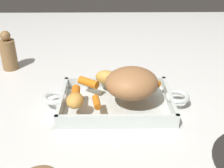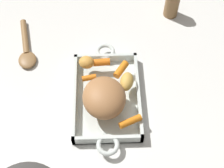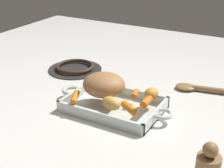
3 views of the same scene
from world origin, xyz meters
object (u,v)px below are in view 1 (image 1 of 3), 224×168
(baby_carrot_center_left, at_px, (76,93))
(potato_near_roast, at_px, (107,77))
(baby_carrot_northwest, at_px, (152,80))
(baby_carrot_northeast, at_px, (97,102))
(potato_golden_large, at_px, (75,101))
(baby_carrot_southwest, at_px, (88,83))
(roasting_dish, at_px, (116,102))
(pepper_mill, at_px, (8,53))
(pork_roast, at_px, (132,83))

(baby_carrot_center_left, xyz_separation_m, potato_near_roast, (-0.08, -0.07, 0.01))
(baby_carrot_northwest, bearing_deg, baby_carrot_northeast, 37.36)
(baby_carrot_center_left, xyz_separation_m, potato_golden_large, (-0.00, 0.04, 0.01))
(baby_carrot_northeast, bearing_deg, baby_carrot_center_left, -35.04)
(baby_carrot_northeast, distance_m, potato_golden_large, 0.05)
(baby_carrot_northwest, xyz_separation_m, potato_golden_large, (0.19, 0.12, 0.01))
(baby_carrot_southwest, bearing_deg, baby_carrot_center_left, 63.53)
(potato_golden_large, bearing_deg, baby_carrot_southwest, -103.61)
(roasting_dish, xyz_separation_m, baby_carrot_southwest, (0.07, -0.04, 0.03))
(baby_carrot_northwest, distance_m, baby_carrot_northeast, 0.18)
(roasting_dish, xyz_separation_m, baby_carrot_center_left, (0.10, 0.01, 0.03))
(roasting_dish, distance_m, potato_near_roast, 0.08)
(baby_carrot_northeast, relative_size, pepper_mill, 0.33)
(baby_carrot_southwest, height_order, baby_carrot_northwest, baby_carrot_southwest)
(potato_golden_large, bearing_deg, pepper_mill, -50.08)
(baby_carrot_center_left, bearing_deg, baby_carrot_northeast, 144.96)
(baby_carrot_center_left, relative_size, baby_carrot_northeast, 1.19)
(pepper_mill, bearing_deg, pork_roast, 147.65)
(baby_carrot_center_left, height_order, potato_near_roast, potato_near_roast)
(pork_roast, bearing_deg, pepper_mill, -32.35)
(baby_carrot_southwest, relative_size, potato_near_roast, 0.94)
(pork_roast, bearing_deg, baby_carrot_southwest, -25.10)
(baby_carrot_southwest, xyz_separation_m, baby_carrot_northwest, (-0.17, -0.02, -0.00))
(baby_carrot_southwest, distance_m, baby_carrot_northwest, 0.17)
(baby_carrot_northwest, xyz_separation_m, pepper_mill, (0.43, -0.17, 0.01))
(baby_carrot_center_left, xyz_separation_m, baby_carrot_northeast, (-0.05, 0.04, -0.00))
(potato_golden_large, distance_m, potato_near_roast, 0.14)
(baby_carrot_southwest, xyz_separation_m, baby_carrot_northeast, (-0.02, 0.09, -0.00))
(baby_carrot_northwest, relative_size, baby_carrot_northeast, 1.51)
(pepper_mill, bearing_deg, roasting_dish, 145.61)
(potato_near_roast, bearing_deg, pepper_mill, -28.77)
(potato_near_roast, bearing_deg, baby_carrot_southwest, 16.40)
(roasting_dish, xyz_separation_m, potato_near_roast, (0.02, -0.06, 0.04))
(baby_carrot_northwest, bearing_deg, baby_carrot_center_left, 20.41)
(baby_carrot_northwest, relative_size, potato_near_roast, 1.06)
(pork_roast, relative_size, potato_near_roast, 2.17)
(baby_carrot_center_left, height_order, pepper_mill, pepper_mill)
(pork_roast, distance_m, potato_near_roast, 0.09)
(roasting_dish, bearing_deg, potato_near_roast, -67.79)
(baby_carrot_southwest, distance_m, potato_near_roast, 0.05)
(baby_carrot_southwest, height_order, pepper_mill, pepper_mill)
(roasting_dish, distance_m, baby_carrot_southwest, 0.09)
(pork_roast, bearing_deg, potato_golden_large, 20.51)
(pork_roast, relative_size, baby_carrot_center_left, 2.61)
(baby_carrot_center_left, bearing_deg, pork_roast, -177.69)
(pork_roast, distance_m, baby_carrot_southwest, 0.12)
(baby_carrot_southwest, relative_size, potato_golden_large, 1.21)
(roasting_dish, bearing_deg, potato_golden_large, 30.38)
(pork_roast, bearing_deg, baby_carrot_northeast, 26.71)
(potato_near_roast, bearing_deg, baby_carrot_northwest, -178.71)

